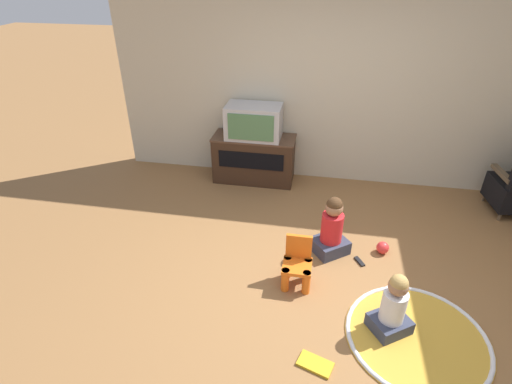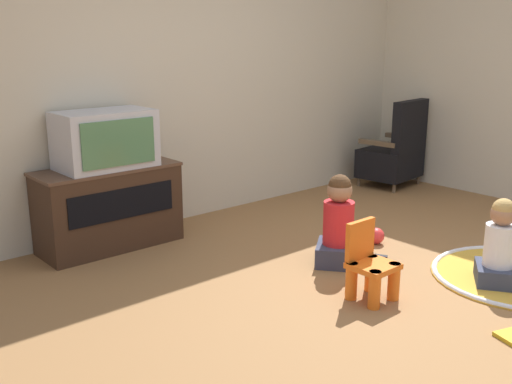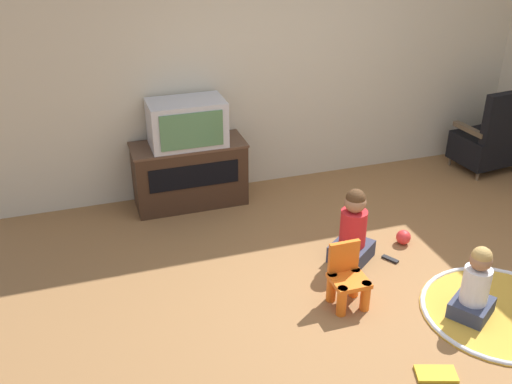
# 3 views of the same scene
# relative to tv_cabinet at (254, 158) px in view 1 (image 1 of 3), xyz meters

# --- Properties ---
(ground_plane) EXTENTS (30.00, 30.00, 0.00)m
(ground_plane) POSITION_rel_tv_cabinet_xyz_m (1.08, -1.99, -0.34)
(ground_plane) COLOR olive
(wall_back) EXTENTS (5.79, 0.12, 2.86)m
(wall_back) POSITION_rel_tv_cabinet_xyz_m (0.98, 0.31, 1.10)
(wall_back) COLOR beige
(wall_back) RESTS_ON ground_plane
(tv_cabinet) EXTENTS (1.12, 0.46, 0.65)m
(tv_cabinet) POSITION_rel_tv_cabinet_xyz_m (0.00, 0.00, 0.00)
(tv_cabinet) COLOR #382316
(tv_cabinet) RESTS_ON ground_plane
(television) EXTENTS (0.72, 0.44, 0.44)m
(television) POSITION_rel_tv_cabinet_xyz_m (0.00, -0.01, 0.53)
(television) COLOR #B7B7BC
(television) RESTS_ON tv_cabinet
(yellow_kid_chair) EXTENTS (0.28, 0.27, 0.50)m
(yellow_kid_chair) POSITION_rel_tv_cabinet_xyz_m (0.79, -1.98, -0.14)
(yellow_kid_chair) COLOR orange
(yellow_kid_chair) RESTS_ON ground_plane
(play_mat) EXTENTS (1.19, 1.19, 0.04)m
(play_mat) POSITION_rel_tv_cabinet_xyz_m (1.85, -2.45, -0.33)
(play_mat) COLOR gold
(play_mat) RESTS_ON ground_plane
(child_watching_left) EXTENTS (0.46, 0.45, 0.68)m
(child_watching_left) POSITION_rel_tv_cabinet_xyz_m (1.10, -1.43, -0.04)
(child_watching_left) COLOR #33384C
(child_watching_left) RESTS_ON ground_plane
(child_watching_center) EXTENTS (0.41, 0.40, 0.61)m
(child_watching_center) POSITION_rel_tv_cabinet_xyz_m (1.62, -2.41, -0.08)
(child_watching_center) COLOR #33384C
(child_watching_center) RESTS_ON ground_plane
(toy_ball) EXTENTS (0.13, 0.13, 0.13)m
(toy_ball) POSITION_rel_tv_cabinet_xyz_m (1.65, -1.36, -0.27)
(toy_ball) COLOR red
(toy_ball) RESTS_ON ground_plane
(book) EXTENTS (0.30, 0.23, 0.02)m
(book) POSITION_rel_tv_cabinet_xyz_m (1.02, -2.87, -0.32)
(book) COLOR gold
(book) RESTS_ON ground_plane
(remote_control) EXTENTS (0.11, 0.15, 0.02)m
(remote_control) POSITION_rel_tv_cabinet_xyz_m (1.41, -1.56, -0.33)
(remote_control) COLOR black
(remote_control) RESTS_ON ground_plane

